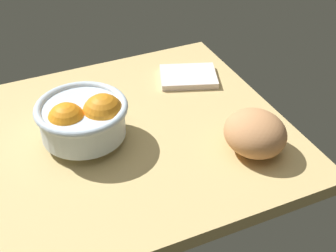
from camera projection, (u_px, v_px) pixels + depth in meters
ground_plane at (124, 140)px, 105.63cm from camera, size 70.10×62.77×3.00cm
fruit_bowl at (84, 119)px, 99.04cm from camera, size 19.04×19.04×11.36cm
bread_loaf at (255, 133)px, 97.89cm from camera, size 14.51×15.38×8.76cm
napkin_folded at (188, 76)px, 122.33cm from camera, size 16.64×14.66×1.56cm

